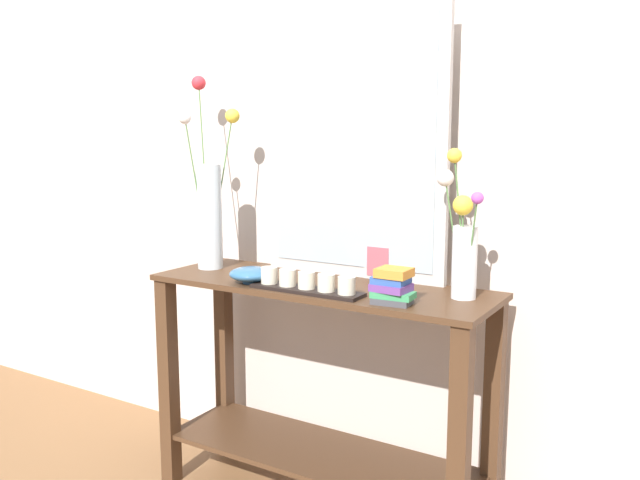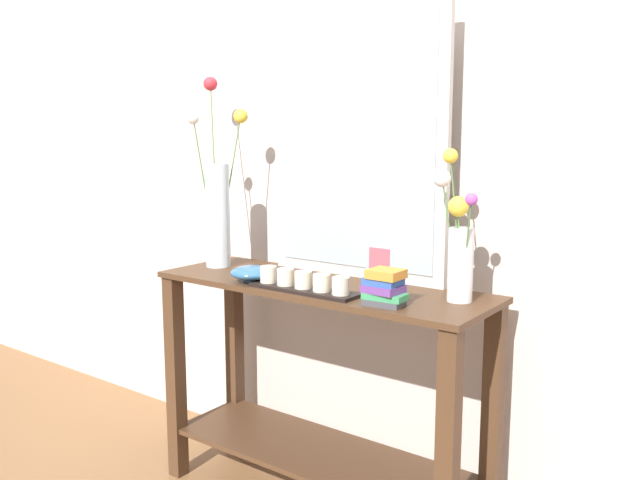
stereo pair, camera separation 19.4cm
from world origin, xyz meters
TOP-DOWN VIEW (x-y plane):
  - wall_back at (0.00, 0.32)m, footprint 6.40×0.08m
  - console_table at (0.00, 0.00)m, footprint 1.21×0.40m
  - mirror_leaning at (0.03, 0.17)m, footprint 0.71×0.03m
  - tall_vase_left at (-0.50, 0.02)m, footprint 0.25×0.22m
  - vase_right at (0.48, 0.05)m, footprint 0.17×0.11m
  - candle_tray at (0.03, -0.13)m, footprint 0.39×0.09m
  - picture_frame_small at (0.14, 0.16)m, footprint 0.11×0.01m
  - decorative_bowl at (-0.20, -0.12)m, footprint 0.15×0.15m
  - book_stack at (0.33, -0.13)m, footprint 0.13×0.10m

SIDE VIEW (x-z plane):
  - console_table at x=0.00m, z-range 0.08..0.89m
  - candle_tray at x=0.03m, z-range 0.81..0.87m
  - decorative_bowl at x=-0.20m, z-range 0.81..0.87m
  - book_stack at x=0.33m, z-range 0.81..0.92m
  - picture_frame_small at x=0.14m, z-range 0.81..0.94m
  - vase_right at x=0.48m, z-range 0.76..1.22m
  - tall_vase_left at x=-0.50m, z-range 0.69..1.42m
  - mirror_leaning at x=0.03m, z-range 0.81..1.75m
  - wall_back at x=0.00m, z-range 0.00..2.70m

